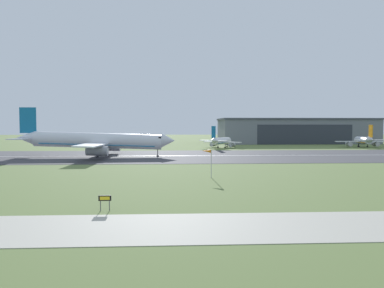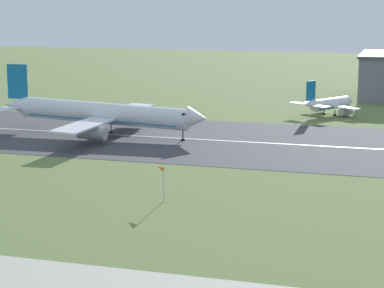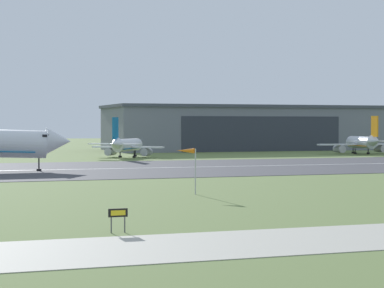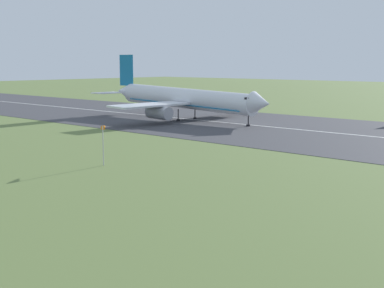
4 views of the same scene
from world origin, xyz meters
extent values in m
plane|color=olive|center=(0.00, 55.24, 0.00)|extent=(678.89, 678.89, 0.00)
cube|color=#3D3D42|center=(0.00, 110.48, 0.03)|extent=(438.89, 51.36, 0.06)
cube|color=silver|center=(0.00, 110.48, 0.07)|extent=(395.01, 0.70, 0.01)
cylinder|color=silver|center=(-45.31, 108.78, 5.16)|extent=(40.05, 5.85, 5.89)
cone|color=silver|center=(-23.28, 108.16, 5.16)|extent=(4.53, 4.85, 4.85)
cone|color=silver|center=(-68.04, 109.42, 6.01)|extent=(5.92, 4.42, 4.42)
cube|color=black|center=(-25.62, 108.23, 6.10)|extent=(1.22, 4.05, 0.47)
cube|color=#146B9E|center=(-45.31, 108.78, 3.86)|extent=(35.93, 5.50, 1.24)
cube|color=silver|center=(-44.85, 96.76, 4.33)|extent=(6.52, 19.44, 0.57)
cylinder|color=#A8A8B2|center=(-43.61, 98.27, 2.61)|extent=(6.31, 3.11, 3.11)
cube|color=silver|center=(-44.17, 120.76, 4.33)|extent=(6.52, 19.44, 0.57)
cylinder|color=#A8A8B2|center=(-43.02, 119.19, 2.61)|extent=(6.31, 3.11, 3.11)
cube|color=#146B9E|center=(-67.19, 109.40, 11.55)|extent=(5.15, 0.42, 8.04)
cube|color=silver|center=(-67.76, 103.42, 5.87)|extent=(4.71, 7.36, 0.24)
cube|color=silver|center=(-67.42, 115.39, 5.87)|extent=(4.71, 7.36, 0.24)
cylinder|color=black|center=(-26.61, 108.26, 1.40)|extent=(0.24, 0.24, 2.79)
cylinder|color=black|center=(-26.61, 108.26, 0.22)|extent=(0.84, 0.84, 0.44)
cylinder|color=black|center=(-45.09, 105.94, 1.40)|extent=(0.24, 0.24, 2.79)
cylinder|color=black|center=(-45.09, 105.94, 0.22)|extent=(0.84, 0.84, 0.44)
cylinder|color=black|center=(-44.93, 111.61, 1.40)|extent=(0.24, 0.24, 2.79)
cylinder|color=black|center=(-44.93, 111.61, 0.22)|extent=(0.84, 0.84, 0.44)
cylinder|color=#B7B7BC|center=(-14.57, 59.69, 2.64)|extent=(0.14, 0.14, 5.27)
cone|color=orange|center=(-15.46, 60.63, 5.02)|extent=(2.01, 2.07, 0.60)
camera|label=1|loc=(-21.89, -10.51, 9.89)|focal=35.00mm
camera|label=2|loc=(21.10, -44.73, 30.26)|focal=70.00mm
camera|label=3|loc=(-41.94, -21.68, 8.12)|focal=70.00mm
camera|label=4|loc=(40.71, 16.17, 13.42)|focal=50.00mm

